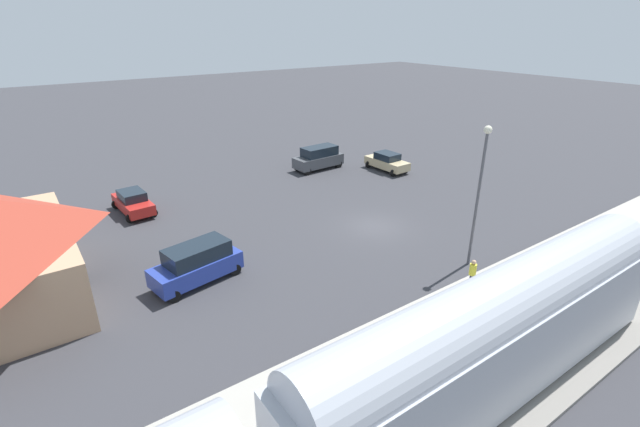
{
  "coord_description": "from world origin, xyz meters",
  "views": [
    {
      "loc": [
        -21.22,
        19.49,
        13.33
      ],
      "look_at": [
        2.18,
        3.13,
        1.0
      ],
      "focal_mm": 25.07,
      "sensor_mm": 36.0,
      "label": 1
    }
  ],
  "objects_px": {
    "pedestrian_waiting_far": "(561,249)",
    "sedan_red": "(133,202)",
    "light_pole_near_platform": "(480,182)",
    "suv_charcoal": "(319,158)",
    "suv_blue": "(197,263)",
    "pedestrian_on_platform": "(472,272)",
    "sedan_tan": "(387,162)"
  },
  "relations": [
    {
      "from": "sedan_red",
      "to": "suv_blue",
      "type": "bearing_deg",
      "value": -178.06
    },
    {
      "from": "suv_charcoal",
      "to": "light_pole_near_platform",
      "type": "relative_size",
      "value": 0.6
    },
    {
      "from": "pedestrian_waiting_far",
      "to": "suv_charcoal",
      "type": "distance_m",
      "value": 23.71
    },
    {
      "from": "sedan_tan",
      "to": "suv_blue",
      "type": "xyz_separation_m",
      "value": [
        -8.92,
        22.37,
        0.27
      ]
    },
    {
      "from": "pedestrian_waiting_far",
      "to": "suv_blue",
      "type": "xyz_separation_m",
      "value": [
        10.63,
        17.72,
        -0.13
      ]
    },
    {
      "from": "pedestrian_waiting_far",
      "to": "sedan_tan",
      "type": "bearing_deg",
      "value": -13.35
    },
    {
      "from": "pedestrian_on_platform",
      "to": "sedan_red",
      "type": "distance_m",
      "value": 24.52
    },
    {
      "from": "pedestrian_waiting_far",
      "to": "light_pole_near_platform",
      "type": "height_order",
      "value": "light_pole_near_platform"
    },
    {
      "from": "sedan_tan",
      "to": "suv_blue",
      "type": "height_order",
      "value": "suv_blue"
    },
    {
      "from": "light_pole_near_platform",
      "to": "suv_charcoal",
      "type": "bearing_deg",
      "value": -9.23
    },
    {
      "from": "sedan_tan",
      "to": "light_pole_near_platform",
      "type": "height_order",
      "value": "light_pole_near_platform"
    },
    {
      "from": "pedestrian_waiting_far",
      "to": "sedan_tan",
      "type": "xyz_separation_m",
      "value": [
        19.56,
        -4.64,
        -0.4
      ]
    },
    {
      "from": "pedestrian_on_platform",
      "to": "light_pole_near_platform",
      "type": "xyz_separation_m",
      "value": [
        2.08,
        -2.54,
        3.89
      ]
    },
    {
      "from": "pedestrian_waiting_far",
      "to": "suv_charcoal",
      "type": "height_order",
      "value": "suv_charcoal"
    },
    {
      "from": "pedestrian_on_platform",
      "to": "suv_charcoal",
      "type": "height_order",
      "value": "suv_charcoal"
    },
    {
      "from": "pedestrian_on_platform",
      "to": "light_pole_near_platform",
      "type": "bearing_deg",
      "value": -50.72
    },
    {
      "from": "pedestrian_waiting_far",
      "to": "sedan_red",
      "type": "xyz_separation_m",
      "value": [
        22.72,
        18.13,
        -0.4
      ]
    },
    {
      "from": "pedestrian_on_platform",
      "to": "suv_charcoal",
      "type": "relative_size",
      "value": 0.34
    },
    {
      "from": "sedan_red",
      "to": "pedestrian_waiting_far",
      "type": "bearing_deg",
      "value": -141.41
    },
    {
      "from": "sedan_tan",
      "to": "sedan_red",
      "type": "distance_m",
      "value": 23.0
    },
    {
      "from": "pedestrian_waiting_far",
      "to": "sedan_red",
      "type": "distance_m",
      "value": 29.07
    },
    {
      "from": "suv_charcoal",
      "to": "sedan_red",
      "type": "distance_m",
      "value": 17.66
    },
    {
      "from": "suv_blue",
      "to": "light_pole_near_platform",
      "type": "relative_size",
      "value": 0.62
    },
    {
      "from": "sedan_tan",
      "to": "suv_charcoal",
      "type": "bearing_deg",
      "value": 51.12
    },
    {
      "from": "suv_charcoal",
      "to": "light_pole_near_platform",
      "type": "xyz_separation_m",
      "value": [
        -20.4,
        3.31,
        4.02
      ]
    },
    {
      "from": "suv_charcoal",
      "to": "sedan_red",
      "type": "relative_size",
      "value": 1.08
    },
    {
      "from": "suv_charcoal",
      "to": "suv_blue",
      "type": "bearing_deg",
      "value": 127.2
    },
    {
      "from": "suv_blue",
      "to": "sedan_red",
      "type": "distance_m",
      "value": 12.1
    },
    {
      "from": "pedestrian_on_platform",
      "to": "suv_blue",
      "type": "bearing_deg",
      "value": 50.38
    },
    {
      "from": "sedan_red",
      "to": "light_pole_near_platform",
      "type": "xyz_separation_m",
      "value": [
        -19.42,
        -14.32,
        4.29
      ]
    },
    {
      "from": "pedestrian_on_platform",
      "to": "pedestrian_waiting_far",
      "type": "relative_size",
      "value": 1.0
    },
    {
      "from": "suv_blue",
      "to": "suv_charcoal",
      "type": "bearing_deg",
      "value": -52.8
    }
  ]
}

